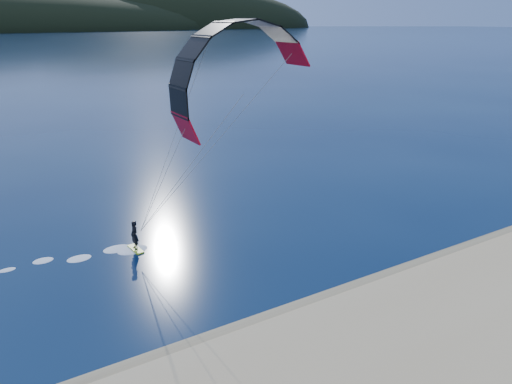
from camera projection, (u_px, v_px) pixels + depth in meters
wet_sand at (230, 342)px, 22.69m from camera, size 220.00×2.50×0.10m
kitesurfer_near at (237, 100)px, 26.56m from camera, size 20.25×8.63×14.26m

